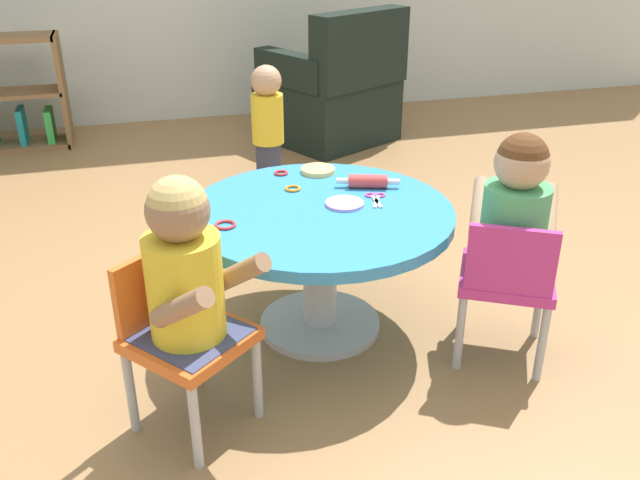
{
  "coord_description": "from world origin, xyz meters",
  "views": [
    {
      "loc": [
        -0.57,
        -2.07,
        1.4
      ],
      "look_at": [
        0.0,
        0.0,
        0.36
      ],
      "focal_mm": 38.52,
      "sensor_mm": 36.0,
      "label": 1
    }
  ],
  "objects_px": {
    "seated_child_right": "(515,211)",
    "craft_scissors": "(376,198)",
    "seated_child_left": "(185,267)",
    "rolling_pin": "(368,181)",
    "toddler_standing": "(268,124)",
    "child_chair_right": "(507,280)",
    "child_chair_left": "(181,333)",
    "craft_table": "(320,237)",
    "armchair_dark": "(333,94)"
  },
  "relations": [
    {
      "from": "craft_table",
      "to": "child_chair_right",
      "type": "relative_size",
      "value": 1.71
    },
    {
      "from": "seated_child_right",
      "to": "child_chair_right",
      "type": "bearing_deg",
      "value": -119.5
    },
    {
      "from": "child_chair_left",
      "to": "craft_scissors",
      "type": "bearing_deg",
      "value": 29.25
    },
    {
      "from": "seated_child_left",
      "to": "seated_child_right",
      "type": "distance_m",
      "value": 1.05
    },
    {
      "from": "seated_child_right",
      "to": "toddler_standing",
      "type": "height_order",
      "value": "seated_child_right"
    },
    {
      "from": "armchair_dark",
      "to": "rolling_pin",
      "type": "distance_m",
      "value": 2.08
    },
    {
      "from": "child_chair_right",
      "to": "seated_child_right",
      "type": "height_order",
      "value": "seated_child_right"
    },
    {
      "from": "child_chair_right",
      "to": "craft_scissors",
      "type": "relative_size",
      "value": 3.8
    },
    {
      "from": "seated_child_left",
      "to": "rolling_pin",
      "type": "relative_size",
      "value": 2.26
    },
    {
      "from": "rolling_pin",
      "to": "toddler_standing",
      "type": "bearing_deg",
      "value": 95.1
    },
    {
      "from": "toddler_standing",
      "to": "craft_table",
      "type": "bearing_deg",
      "value": -94.22
    },
    {
      "from": "seated_child_right",
      "to": "rolling_pin",
      "type": "bearing_deg",
      "value": 127.02
    },
    {
      "from": "seated_child_right",
      "to": "craft_scissors",
      "type": "distance_m",
      "value": 0.49
    },
    {
      "from": "seated_child_left",
      "to": "armchair_dark",
      "type": "height_order",
      "value": "armchair_dark"
    },
    {
      "from": "seated_child_left",
      "to": "child_chair_right",
      "type": "xyz_separation_m",
      "value": [
        1.03,
        0.06,
        -0.23
      ]
    },
    {
      "from": "child_chair_left",
      "to": "toddler_standing",
      "type": "bearing_deg",
      "value": 71.0
    },
    {
      "from": "child_chair_right",
      "to": "rolling_pin",
      "type": "xyz_separation_m",
      "value": [
        -0.32,
        0.48,
        0.2
      ]
    },
    {
      "from": "seated_child_right",
      "to": "seated_child_left",
      "type": "bearing_deg",
      "value": -174.61
    },
    {
      "from": "seated_child_right",
      "to": "craft_table",
      "type": "bearing_deg",
      "value": 150.97
    },
    {
      "from": "toddler_standing",
      "to": "rolling_pin",
      "type": "bearing_deg",
      "value": -84.9
    },
    {
      "from": "child_chair_right",
      "to": "seated_child_right",
      "type": "xyz_separation_m",
      "value": [
        0.02,
        0.03,
        0.23
      ]
    },
    {
      "from": "seated_child_left",
      "to": "toddler_standing",
      "type": "distance_m",
      "value": 1.93
    },
    {
      "from": "craft_table",
      "to": "craft_scissors",
      "type": "height_order",
      "value": "craft_scissors"
    },
    {
      "from": "armchair_dark",
      "to": "toddler_standing",
      "type": "relative_size",
      "value": 1.43
    },
    {
      "from": "armchair_dark",
      "to": "toddler_standing",
      "type": "distance_m",
      "value": 0.93
    },
    {
      "from": "seated_child_left",
      "to": "armchair_dark",
      "type": "relative_size",
      "value": 0.53
    },
    {
      "from": "rolling_pin",
      "to": "armchair_dark",
      "type": "bearing_deg",
      "value": 77.08
    },
    {
      "from": "child_chair_right",
      "to": "craft_scissors",
      "type": "xyz_separation_m",
      "value": [
        -0.33,
        0.37,
        0.17
      ]
    },
    {
      "from": "seated_child_right",
      "to": "rolling_pin",
      "type": "distance_m",
      "value": 0.56
    },
    {
      "from": "craft_table",
      "to": "child_chair_right",
      "type": "bearing_deg",
      "value": -32.61
    },
    {
      "from": "seated_child_left",
      "to": "seated_child_right",
      "type": "bearing_deg",
      "value": 5.39
    },
    {
      "from": "seated_child_left",
      "to": "child_chair_right",
      "type": "bearing_deg",
      "value": 3.57
    },
    {
      "from": "child_chair_left",
      "to": "craft_scissors",
      "type": "relative_size",
      "value": 3.8
    },
    {
      "from": "child_chair_left",
      "to": "seated_child_right",
      "type": "xyz_separation_m",
      "value": [
        1.07,
        0.07,
        0.23
      ]
    },
    {
      "from": "seated_child_left",
      "to": "seated_child_right",
      "type": "height_order",
      "value": "same"
    },
    {
      "from": "craft_scissors",
      "to": "seated_child_right",
      "type": "bearing_deg",
      "value": -44.5
    },
    {
      "from": "child_chair_left",
      "to": "seated_child_left",
      "type": "relative_size",
      "value": 1.05
    },
    {
      "from": "toddler_standing",
      "to": "craft_scissors",
      "type": "relative_size",
      "value": 4.77
    },
    {
      "from": "toddler_standing",
      "to": "child_chair_right",
      "type": "bearing_deg",
      "value": -76.24
    },
    {
      "from": "craft_table",
      "to": "toddler_standing",
      "type": "distance_m",
      "value": 1.43
    },
    {
      "from": "child_chair_left",
      "to": "seated_child_left",
      "type": "bearing_deg",
      "value": -50.66
    },
    {
      "from": "seated_child_right",
      "to": "armchair_dark",
      "type": "height_order",
      "value": "armchair_dark"
    },
    {
      "from": "child_chair_right",
      "to": "armchair_dark",
      "type": "distance_m",
      "value": 2.5
    },
    {
      "from": "child_chair_right",
      "to": "craft_scissors",
      "type": "bearing_deg",
      "value": 131.04
    },
    {
      "from": "craft_scissors",
      "to": "toddler_standing",
      "type": "bearing_deg",
      "value": 94.4
    },
    {
      "from": "armchair_dark",
      "to": "toddler_standing",
      "type": "bearing_deg",
      "value": -128.33
    },
    {
      "from": "rolling_pin",
      "to": "craft_table",
      "type": "bearing_deg",
      "value": -147.72
    },
    {
      "from": "craft_table",
      "to": "seated_child_left",
      "type": "bearing_deg",
      "value": -140.19
    },
    {
      "from": "craft_table",
      "to": "child_chair_left",
      "type": "bearing_deg",
      "value": -143.77
    },
    {
      "from": "toddler_standing",
      "to": "seated_child_left",
      "type": "bearing_deg",
      "value": -107.99
    }
  ]
}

